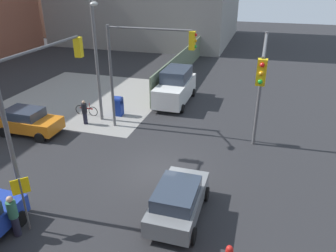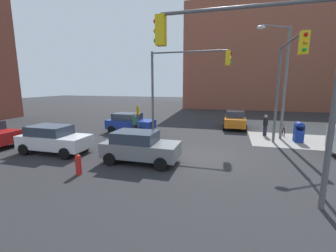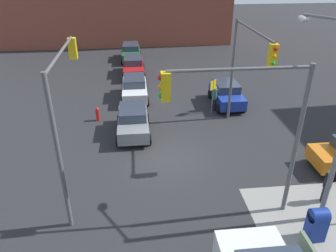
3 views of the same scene
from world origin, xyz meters
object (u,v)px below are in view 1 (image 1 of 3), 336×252
at_px(traffic_signal_nw_corner, 41,90).
at_px(pedestrian_crossing, 13,215).
at_px(traffic_signal_se_corner, 261,79).
at_px(hatchback_orange, 28,121).
at_px(street_lamp_corner, 96,53).
at_px(bicycle_leaning_on_fence, 87,110).
at_px(pedestrian_waiting, 85,112).
at_px(traffic_signal_ne_corner, 142,59).
at_px(van_white_delivery, 175,87).
at_px(coupe_gray, 178,200).
at_px(mailbox_blue, 118,105).

relative_size(traffic_signal_nw_corner, pedestrian_crossing, 3.56).
bearing_deg(traffic_signal_se_corner, hatchback_orange, 91.43).
bearing_deg(street_lamp_corner, traffic_signal_nw_corner, -171.15).
height_order(traffic_signal_nw_corner, traffic_signal_se_corner, same).
distance_m(traffic_signal_se_corner, bicycle_leaning_on_fence, 12.90).
relative_size(traffic_signal_se_corner, pedestrian_crossing, 3.56).
relative_size(street_lamp_corner, pedestrian_waiting, 4.78).
bearing_deg(traffic_signal_ne_corner, van_white_delivery, -6.57).
xyz_separation_m(van_white_delivery, bicycle_leaning_on_fence, (-4.28, 5.40, -0.93)).
relative_size(van_white_delivery, bicycle_leaning_on_fence, 3.09).
bearing_deg(pedestrian_waiting, van_white_delivery, 152.30).
height_order(traffic_signal_nw_corner, traffic_signal_ne_corner, same).
height_order(coupe_gray, pedestrian_crossing, pedestrian_crossing).
bearing_deg(hatchback_orange, pedestrian_waiting, -49.10).
xyz_separation_m(traffic_signal_nw_corner, bicycle_leaning_on_fence, (7.79, 2.70, -4.32)).
distance_m(hatchback_orange, van_white_delivery, 10.84).
height_order(traffic_signal_ne_corner, street_lamp_corner, street_lamp_corner).
xyz_separation_m(mailbox_blue, van_white_delivery, (3.68, -3.20, 0.52)).
relative_size(van_white_delivery, pedestrian_waiting, 3.23).
bearing_deg(pedestrian_waiting, traffic_signal_ne_corner, 106.10).
height_order(traffic_signal_se_corner, traffic_signal_ne_corner, same).
relative_size(traffic_signal_se_corner, bicycle_leaning_on_fence, 3.71).
bearing_deg(hatchback_orange, bicycle_leaning_on_fence, -27.76).
bearing_deg(pedestrian_crossing, traffic_signal_ne_corner, 48.31).
bearing_deg(van_white_delivery, coupe_gray, -164.08).
height_order(hatchback_orange, pedestrian_crossing, pedestrian_crossing).
height_order(street_lamp_corner, hatchback_orange, street_lamp_corner).
height_order(traffic_signal_ne_corner, mailbox_blue, traffic_signal_ne_corner).
distance_m(pedestrian_crossing, pedestrian_waiting, 10.36).
distance_m(hatchback_orange, bicycle_leaning_on_fence, 4.19).
bearing_deg(pedestrian_crossing, mailbox_blue, 61.65).
height_order(traffic_signal_nw_corner, pedestrian_crossing, traffic_signal_nw_corner).
distance_m(traffic_signal_nw_corner, pedestrian_crossing, 5.22).
xyz_separation_m(traffic_signal_ne_corner, mailbox_blue, (1.70, 2.58, -3.87)).
distance_m(traffic_signal_se_corner, mailbox_blue, 11.00).
xyz_separation_m(traffic_signal_ne_corner, street_lamp_corner, (0.39, 3.18, 0.07)).
relative_size(traffic_signal_ne_corner, coupe_gray, 1.65).
distance_m(van_white_delivery, pedestrian_crossing, 15.81).
xyz_separation_m(traffic_signal_nw_corner, traffic_signal_ne_corner, (6.69, -2.08, -0.03)).
bearing_deg(pedestrian_crossing, traffic_signal_nw_corner, 66.93).
xyz_separation_m(hatchback_orange, van_white_delivery, (7.97, -7.34, 0.44)).
height_order(street_lamp_corner, pedestrian_waiting, street_lamp_corner).
xyz_separation_m(mailbox_blue, bicycle_leaning_on_fence, (-0.60, 2.20, -0.42)).
xyz_separation_m(traffic_signal_nw_corner, pedestrian_waiting, (6.39, 2.00, -3.79)).
bearing_deg(traffic_signal_nw_corner, coupe_gray, -97.14).
height_order(hatchback_orange, bicycle_leaning_on_fence, hatchback_orange).
xyz_separation_m(traffic_signal_nw_corner, mailbox_blue, (8.39, 0.50, -3.90)).
relative_size(coupe_gray, pedestrian_crossing, 2.16).
height_order(street_lamp_corner, pedestrian_crossing, street_lamp_corner).
height_order(mailbox_blue, coupe_gray, coupe_gray).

